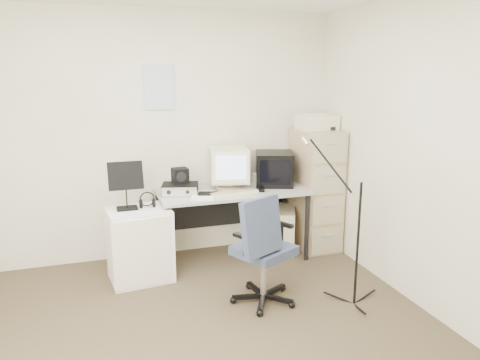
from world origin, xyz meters
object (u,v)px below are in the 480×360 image
object	(u,v)px
desk	(232,224)
office_chair	(264,248)
side_cart	(140,245)
filing_cabinet	(315,189)

from	to	relation	value
desk	office_chair	xyz separation A→B (m)	(-0.03, -1.00, 0.11)
office_chair	side_cart	bearing A→B (deg)	113.68
filing_cabinet	side_cart	xyz separation A→B (m)	(-1.92, -0.26, -0.31)
filing_cabinet	side_cart	bearing A→B (deg)	-172.19
office_chair	desk	bearing A→B (deg)	61.00
office_chair	side_cart	xyz separation A→B (m)	(-0.93, 0.76, -0.14)
side_cart	office_chair	bearing A→B (deg)	-45.81
side_cart	filing_cabinet	bearing A→B (deg)	1.25
side_cart	desk	bearing A→B (deg)	6.97
office_chair	side_cart	world-z (taller)	office_chair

